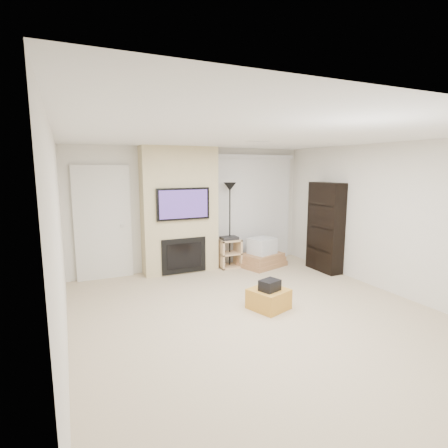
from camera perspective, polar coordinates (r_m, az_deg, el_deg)
name	(u,v)px	position (r m, az deg, el deg)	size (l,w,h in m)	color
floor	(259,315)	(5.19, 5.69, -14.62)	(5.00, 5.50, 0.00)	#CAB492
ceiling	(262,136)	(4.77, 6.19, 14.06)	(5.00, 5.50, 0.00)	white
wall_back	(193,208)	(7.30, -5.06, 2.55)	(5.00, 2.50, 0.00)	silver
wall_left	(60,246)	(4.18, -25.22, -3.32)	(5.50, 2.50, 0.00)	silver
wall_right	(390,219)	(6.45, 25.47, 0.80)	(5.50, 2.50, 0.00)	silver
hvac_vent	(258,141)	(5.66, 5.52, 13.27)	(0.35, 0.18, 0.01)	silver
ottoman	(269,299)	(5.38, 7.29, -12.03)	(0.50, 0.50, 0.30)	gold
black_bag	(270,285)	(5.26, 7.48, -9.89)	(0.28, 0.22, 0.16)	black
fireplace_wall	(180,211)	(7.00, -7.19, 2.10)	(1.50, 0.47, 2.50)	#CCBB89
entry_door	(103,224)	(6.91, -19.14, 0.05)	(1.02, 0.11, 2.14)	silver
vertical_blinds	(253,205)	(7.83, 4.78, 3.17)	(1.98, 0.10, 2.37)	silver
floor_lamp	(230,201)	(7.28, 0.96, 3.81)	(0.26, 0.26, 1.79)	black
av_stand	(229,251)	(7.40, 0.84, -4.45)	(0.45, 0.38, 0.66)	#E2BA88
box_stack	(262,255)	(7.55, 6.21, -5.12)	(1.07, 0.93, 0.61)	#AC794E
bookshelf	(325,227)	(7.34, 16.23, -0.51)	(0.30, 0.80, 1.80)	black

